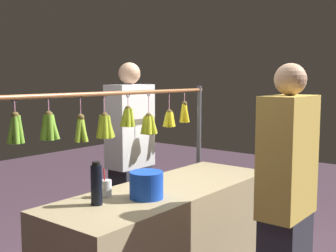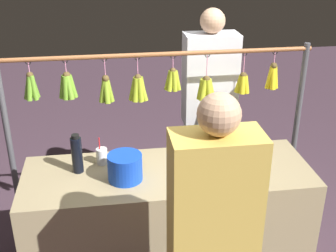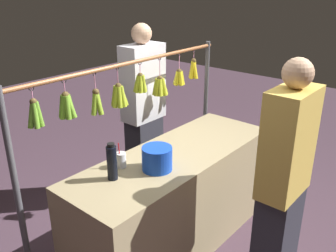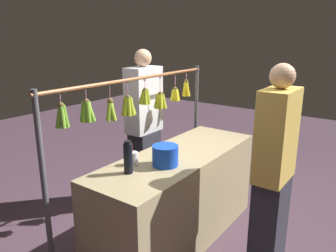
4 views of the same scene
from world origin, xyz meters
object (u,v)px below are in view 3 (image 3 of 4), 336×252
at_px(blue_bucket, 157,158).
at_px(customer_person, 282,188).
at_px(drink_cup, 121,160).
at_px(vendor_person, 144,115).
at_px(water_bottle, 112,162).

relative_size(blue_bucket, customer_person, 0.13).
relative_size(drink_cup, customer_person, 0.11).
xyz_separation_m(drink_cup, vendor_person, (-0.89, -0.62, -0.05)).
height_order(vendor_person, customer_person, vendor_person).
bearing_deg(blue_bucket, water_bottle, -25.13).
distance_m(blue_bucket, vendor_person, 1.13).
xyz_separation_m(blue_bucket, drink_cup, (0.14, -0.23, -0.03)).
bearing_deg(water_bottle, drink_cup, -151.66).
bearing_deg(customer_person, water_bottle, -54.16).
xyz_separation_m(vendor_person, customer_person, (0.37, 1.65, -0.02)).
bearing_deg(drink_cup, water_bottle, 28.34).
bearing_deg(water_bottle, vendor_person, -145.84).
height_order(drink_cup, vendor_person, vendor_person).
relative_size(water_bottle, blue_bucket, 1.22).
height_order(water_bottle, vendor_person, vendor_person).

